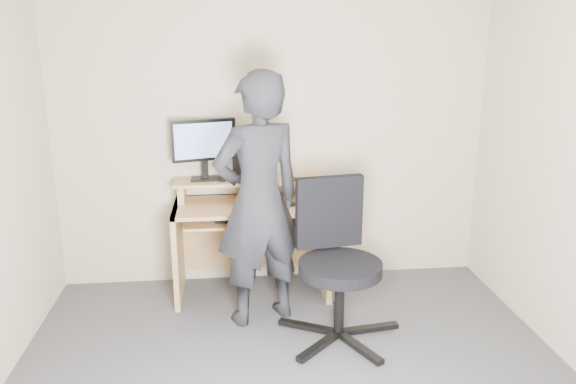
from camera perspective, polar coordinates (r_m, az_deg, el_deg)
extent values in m
cube|color=#BBB195|center=(4.57, -1.53, 5.99)|extent=(3.50, 0.02, 2.50)
cube|color=tan|center=(4.53, -11.08, -5.94)|extent=(0.04, 0.60, 0.75)
cube|color=tan|center=(4.57, 3.63, -5.46)|extent=(0.04, 0.60, 0.75)
cube|color=tan|center=(4.39, -3.77, -1.37)|extent=(1.20, 0.60, 0.03)
cube|color=tan|center=(4.35, -3.70, -2.88)|extent=(1.02, 0.38, 0.02)
cube|color=tan|center=(4.52, -10.72, 0.08)|extent=(0.05, 0.28, 0.15)
cube|color=tan|center=(4.56, 2.92, 0.47)|extent=(0.05, 0.28, 0.15)
cube|color=tan|center=(4.49, -3.89, 1.17)|extent=(1.20, 0.30, 0.02)
cube|color=tan|center=(4.76, -3.85, -3.93)|extent=(1.20, 0.03, 0.65)
cube|color=black|center=(4.50, -8.39, 1.34)|extent=(0.22, 0.14, 0.02)
cube|color=black|center=(4.50, -8.42, 2.37)|extent=(0.05, 0.04, 0.14)
cube|color=black|center=(4.43, -8.55, 5.23)|extent=(0.50, 0.17, 0.32)
cube|color=#7E9ADA|center=(4.41, -8.56, 5.18)|extent=(0.44, 0.13, 0.27)
cube|color=black|center=(4.49, -5.12, 2.62)|extent=(0.08, 0.14, 0.20)
cylinder|color=#B5B6BA|center=(4.48, -2.47, 2.37)|extent=(0.08, 0.08, 0.16)
cube|color=black|center=(4.46, 0.38, 1.33)|extent=(0.08, 0.14, 0.01)
cube|color=black|center=(4.43, -6.67, 1.29)|extent=(0.05, 0.05, 0.03)
torus|color=silver|center=(4.52, -5.56, 1.49)|extent=(0.18, 0.18, 0.06)
cube|color=black|center=(4.33, -4.29, -2.62)|extent=(0.47, 0.21, 0.03)
ellipsoid|color=black|center=(4.31, 0.20, -1.21)|extent=(0.11, 0.08, 0.04)
cube|color=black|center=(4.07, 8.21, -13.56)|extent=(0.43, 0.12, 0.03)
cube|color=black|center=(4.19, 5.06, -12.51)|extent=(0.13, 0.43, 0.03)
cube|color=black|center=(4.06, 2.02, -13.51)|extent=(0.40, 0.25, 0.03)
cube|color=black|center=(3.84, 3.18, -15.37)|extent=(0.34, 0.34, 0.03)
cube|color=black|center=(3.85, 7.26, -15.39)|extent=(0.24, 0.41, 0.03)
cylinder|color=black|center=(3.89, 5.23, -11.02)|extent=(0.07, 0.07, 0.45)
cylinder|color=black|center=(3.78, 5.33, -7.68)|extent=(0.56, 0.56, 0.08)
cube|color=black|center=(3.89, 4.22, -2.03)|extent=(0.48, 0.14, 0.51)
imported|color=black|center=(3.92, -3.02, -0.91)|extent=(0.77, 0.65, 1.81)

